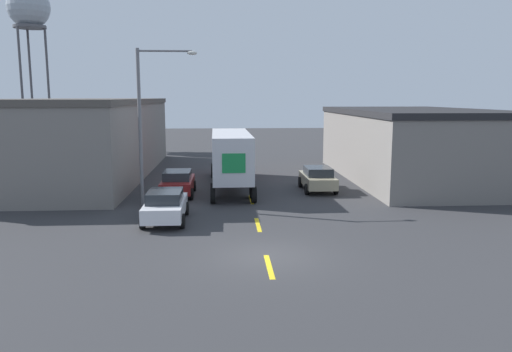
# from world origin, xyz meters

# --- Properties ---
(ground_plane) EXTENTS (160.00, 160.00, 0.00)m
(ground_plane) POSITION_xyz_m (0.00, 0.00, 0.00)
(ground_plane) COLOR #333335
(road_centerline) EXTENTS (0.20, 14.60, 0.01)m
(road_centerline) POSITION_xyz_m (0.00, 4.76, 0.00)
(road_centerline) COLOR yellow
(road_centerline) RESTS_ON ground_plane
(warehouse_left) EXTENTS (10.75, 25.15, 5.94)m
(warehouse_left) POSITION_xyz_m (-12.89, 20.96, 2.98)
(warehouse_left) COLOR slate
(warehouse_left) RESTS_ON ground_plane
(warehouse_right) EXTENTS (9.93, 19.17, 5.20)m
(warehouse_right) POSITION_xyz_m (12.48, 17.74, 2.61)
(warehouse_right) COLOR slate
(warehouse_right) RESTS_ON ground_plane
(semi_truck) EXTENTS (2.87, 12.23, 3.81)m
(semi_truck) POSITION_xyz_m (-1.18, 15.01, 2.28)
(semi_truck) COLOR #B21919
(semi_truck) RESTS_ON ground_plane
(parked_car_right_mid) EXTENTS (2.06, 4.32, 1.57)m
(parked_car_right_mid) POSITION_xyz_m (4.50, 13.35, 0.83)
(parked_car_right_mid) COLOR tan
(parked_car_right_mid) RESTS_ON ground_plane
(parked_car_left_far) EXTENTS (2.06, 4.32, 1.57)m
(parked_car_left_far) POSITION_xyz_m (-4.50, 12.29, 0.83)
(parked_car_left_far) COLOR maroon
(parked_car_left_far) RESTS_ON ground_plane
(parked_car_left_near) EXTENTS (2.06, 4.32, 1.57)m
(parked_car_left_near) POSITION_xyz_m (-4.50, 5.65, 0.83)
(parked_car_left_near) COLOR silver
(parked_car_left_near) RESTS_ON ground_plane
(water_tower) EXTENTS (4.82, 4.82, 18.81)m
(water_tower) POSITION_xyz_m (-24.07, 43.12, 16.06)
(water_tower) COLOR #47474C
(water_tower) RESTS_ON ground_plane
(street_lamp) EXTENTS (3.34, 0.32, 8.71)m
(street_lamp) POSITION_xyz_m (-5.85, 9.67, 5.09)
(street_lamp) COLOR slate
(street_lamp) RESTS_ON ground_plane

